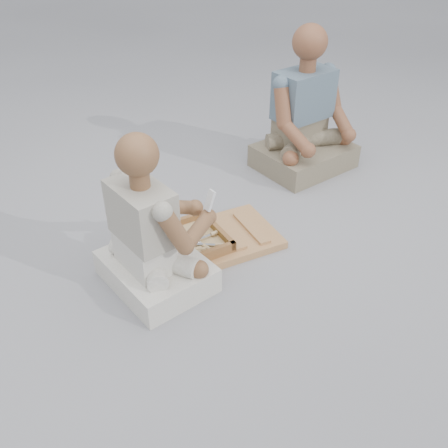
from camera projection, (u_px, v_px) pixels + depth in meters
name	position (u px, v px, depth m)	size (l,w,h in m)	color
ground	(243.00, 300.00, 2.35)	(60.00, 60.00, 0.00)	gray
carved_panel	(217.00, 240.00, 2.71)	(0.64, 0.42, 0.04)	olive
tool_tray	(183.00, 244.00, 2.61)	(0.49, 0.42, 0.06)	brown
chisel_0	(186.00, 239.00, 2.63)	(0.22, 0.03, 0.02)	silver
chisel_1	(190.00, 241.00, 2.61)	(0.22, 0.05, 0.02)	silver
chisel_2	(161.00, 226.00, 2.72)	(0.07, 0.22, 0.02)	silver
chisel_3	(218.00, 245.00, 2.58)	(0.21, 0.11, 0.02)	silver
chisel_4	(213.00, 234.00, 2.66)	(0.22, 0.06, 0.02)	silver
chisel_5	(205.00, 247.00, 2.58)	(0.09, 0.21, 0.02)	silver
chisel_6	(191.00, 250.00, 2.55)	(0.22, 0.02, 0.02)	silver
chisel_7	(195.00, 249.00, 2.56)	(0.21, 0.10, 0.02)	silver
chisel_8	(199.00, 252.00, 2.54)	(0.18, 0.15, 0.02)	silver
chisel_9	(205.00, 225.00, 2.72)	(0.18, 0.15, 0.02)	silver
chisel_10	(198.00, 230.00, 2.69)	(0.21, 0.09, 0.02)	silver
wood_chip_0	(142.00, 226.00, 2.85)	(0.02, 0.01, 0.00)	tan
wood_chip_1	(153.00, 222.00, 2.88)	(0.02, 0.01, 0.00)	tan
wood_chip_2	(197.00, 247.00, 2.69)	(0.02, 0.01, 0.00)	tan
wood_chip_3	(113.00, 253.00, 2.64)	(0.02, 0.01, 0.00)	tan
wood_chip_4	(183.00, 258.00, 2.61)	(0.02, 0.01, 0.00)	tan
wood_chip_5	(182.00, 229.00, 2.82)	(0.02, 0.01, 0.00)	tan
wood_chip_6	(211.00, 257.00, 2.62)	(0.02, 0.01, 0.00)	tan
wood_chip_7	(143.00, 233.00, 2.79)	(0.02, 0.01, 0.00)	tan
craftsman	(152.00, 237.00, 2.30)	(0.60, 0.61, 0.80)	silver
companion	(305.00, 123.00, 3.28)	(0.70, 0.62, 0.94)	gray
mobile_phone	(210.00, 200.00, 2.36)	(0.06, 0.05, 0.10)	silver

